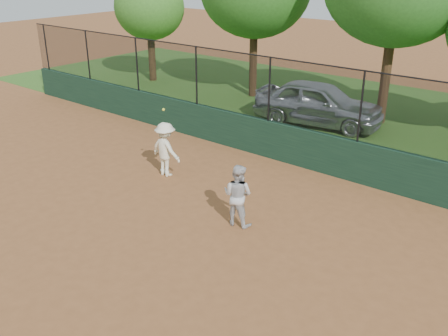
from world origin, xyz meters
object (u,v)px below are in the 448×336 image
Objects in this scene: parked_car at (318,103)px; tree_0 at (149,8)px; player_second at (238,195)px; player_main at (166,149)px.

parked_car is 10.63m from tree_0.
player_second is 15.78m from tree_0.
parked_car is 0.94× the size of tree_0.
player_second is at bearing -36.00° from tree_0.
player_second is 3.53m from player_main.
parked_car is at bearing -81.99° from player_second.
player_main is at bearing -41.61° from tree_0.
player_second is (2.35, -8.06, -0.06)m from parked_car.
tree_0 is (-12.56, 9.13, 2.82)m from player_second.
tree_0 is at bearing 74.99° from parked_car.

